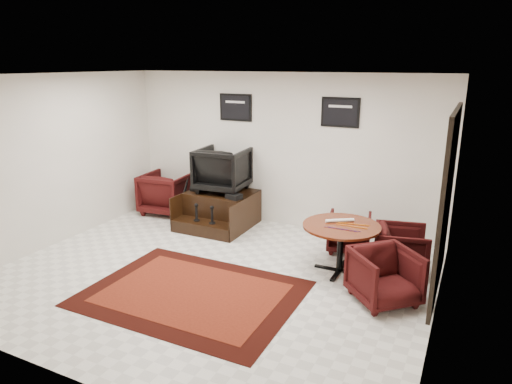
# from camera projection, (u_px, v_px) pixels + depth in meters

# --- Properties ---
(ground) EXTENTS (6.00, 6.00, 0.00)m
(ground) POSITION_uv_depth(u_px,v_px,m) (211.00, 276.00, 6.57)
(ground) COLOR white
(ground) RESTS_ON ground
(room_shell) EXTENTS (6.02, 5.02, 2.81)m
(room_shell) POSITION_uv_depth(u_px,v_px,m) (238.00, 155.00, 6.01)
(room_shell) COLOR beige
(room_shell) RESTS_ON ground
(area_rug) EXTENTS (2.76, 2.07, 0.01)m
(area_rug) POSITION_uv_depth(u_px,v_px,m) (192.00, 293.00, 6.06)
(area_rug) COLOR black
(area_rug) RESTS_ON ground
(shine_podium) EXTENTS (1.23, 1.26, 0.63)m
(shine_podium) POSITION_uv_depth(u_px,v_px,m) (220.00, 210.00, 8.55)
(shine_podium) COLOR black
(shine_podium) RESTS_ON ground
(shine_chair) EXTENTS (0.95, 0.90, 0.91)m
(shine_chair) POSITION_uv_depth(u_px,v_px,m) (223.00, 167.00, 8.45)
(shine_chair) COLOR black
(shine_chair) RESTS_ON shine_podium
(shoes_pair) EXTENTS (0.24, 0.30, 0.11)m
(shoes_pair) POSITION_uv_depth(u_px,v_px,m) (199.00, 187.00, 8.61)
(shoes_pair) COLOR black
(shoes_pair) RESTS_ON shine_podium
(polish_kit) EXTENTS (0.30, 0.25, 0.09)m
(polish_kit) POSITION_uv_depth(u_px,v_px,m) (234.00, 196.00, 8.06)
(polish_kit) COLOR black
(polish_kit) RESTS_ON shine_podium
(umbrella_black) EXTENTS (0.34, 0.13, 0.90)m
(umbrella_black) POSITION_uv_depth(u_px,v_px,m) (183.00, 199.00, 8.65)
(umbrella_black) COLOR black
(umbrella_black) RESTS_ON ground
(umbrella_hooked) EXTENTS (0.29, 0.11, 0.78)m
(umbrella_hooked) POSITION_uv_depth(u_px,v_px,m) (188.00, 200.00, 8.86)
(umbrella_hooked) COLOR black
(umbrella_hooked) RESTS_ON ground
(armchair_side) EXTENTS (0.96, 0.91, 0.91)m
(armchair_side) POSITION_uv_depth(u_px,v_px,m) (167.00, 191.00, 9.21)
(armchair_side) COLOR black
(armchair_side) RESTS_ON ground
(meeting_table) EXTENTS (1.11, 1.11, 0.72)m
(meeting_table) POSITION_uv_depth(u_px,v_px,m) (341.00, 231.00, 6.53)
(meeting_table) COLOR #4A170A
(meeting_table) RESTS_ON ground
(table_chair_back) EXTENTS (0.77, 0.73, 0.68)m
(table_chair_back) POSITION_uv_depth(u_px,v_px,m) (349.00, 230.00, 7.37)
(table_chair_back) COLOR black
(table_chair_back) RESTS_ON ground
(table_chair_window) EXTENTS (0.82, 0.85, 0.74)m
(table_chair_window) POSITION_uv_depth(u_px,v_px,m) (401.00, 247.00, 6.62)
(table_chair_window) COLOR black
(table_chair_window) RESTS_ON ground
(table_chair_corner) EXTENTS (1.02, 1.02, 0.77)m
(table_chair_corner) POSITION_uv_depth(u_px,v_px,m) (385.00, 274.00, 5.76)
(table_chair_corner) COLOR black
(table_chair_corner) RESTS_ON ground
(paper_roll) EXTENTS (0.38, 0.27, 0.05)m
(paper_roll) POSITION_uv_depth(u_px,v_px,m) (340.00, 220.00, 6.62)
(paper_roll) COLOR white
(paper_roll) RESTS_ON meeting_table
(table_clutter) EXTENTS (0.57, 0.33, 0.01)m
(table_clutter) POSITION_uv_depth(u_px,v_px,m) (350.00, 226.00, 6.44)
(table_clutter) COLOR #D0620B
(table_clutter) RESTS_ON meeting_table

